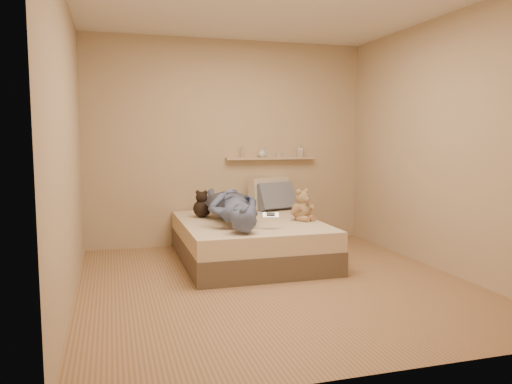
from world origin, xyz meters
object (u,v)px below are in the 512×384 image
object	(u,v)px
bed	(249,240)
pillow_grey	(276,197)
pillow_cream	(269,193)
teddy_bear	(302,207)
dark_plush	(202,206)
wall_shelf	(271,158)
game_console	(271,215)
person	(231,205)

from	to	relation	value
bed	pillow_grey	world-z (taller)	pillow_grey
pillow_cream	teddy_bear	bearing A→B (deg)	-85.47
bed	dark_plush	distance (m)	0.69
wall_shelf	bed	bearing A→B (deg)	-121.18
game_console	pillow_cream	world-z (taller)	pillow_cream
bed	dark_plush	xyz separation A→B (m)	(-0.46, 0.36, 0.36)
game_console	teddy_bear	size ratio (longest dim) A/B	0.49
bed	game_console	xyz separation A→B (m)	(0.07, -0.56, 0.37)
bed	person	bearing A→B (deg)	-162.96
teddy_bear	wall_shelf	xyz separation A→B (m)	(-0.02, 1.06, 0.50)
game_console	teddy_bear	world-z (taller)	teddy_bear
person	game_console	bearing A→B (deg)	124.73
dark_plush	pillow_grey	xyz separation A→B (m)	(1.01, 0.33, 0.03)
pillow_cream	wall_shelf	world-z (taller)	wall_shelf
bed	pillow_cream	distance (m)	1.06
pillow_grey	person	bearing A→B (deg)	-135.26
bed	pillow_cream	bearing A→B (deg)	59.07
bed	wall_shelf	bearing A→B (deg)	58.82
teddy_bear	pillow_cream	xyz separation A→B (m)	(-0.08, 0.98, 0.05)
bed	person	size ratio (longest dim) A/B	1.21
pillow_cream	person	world-z (taller)	pillow_cream
game_console	person	distance (m)	0.58
pillow_cream	pillow_grey	distance (m)	0.15
pillow_cream	wall_shelf	bearing A→B (deg)	56.30
dark_plush	wall_shelf	distance (m)	1.26
game_console	bed	bearing A→B (deg)	97.27
pillow_grey	dark_plush	bearing A→B (deg)	-162.11
pillow_grey	person	distance (m)	1.07
dark_plush	pillow_cream	distance (m)	1.07
teddy_bear	person	bearing A→B (deg)	174.17
game_console	dark_plush	size ratio (longest dim) A/B	0.55
pillow_grey	person	world-z (taller)	person
pillow_cream	person	xyz separation A→B (m)	(-0.71, -0.90, -0.01)
wall_shelf	game_console	bearing A→B (deg)	-107.98
dark_plush	pillow_grey	bearing A→B (deg)	17.89
teddy_bear	person	xyz separation A→B (m)	(-0.79, 0.08, 0.04)
pillow_grey	pillow_cream	bearing A→B (deg)	109.52
teddy_bear	wall_shelf	bearing A→B (deg)	91.35
bed	person	distance (m)	0.47
game_console	person	xyz separation A→B (m)	(-0.29, 0.50, 0.05)
pillow_cream	wall_shelf	distance (m)	0.46
pillow_cream	pillow_grey	world-z (taller)	pillow_cream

